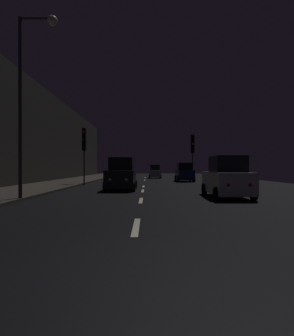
{
  "coord_description": "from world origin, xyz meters",
  "views": [
    {
      "loc": [
        0.27,
        -4.21,
        1.49
      ],
      "look_at": [
        0.22,
        20.67,
        1.43
      ],
      "focal_mm": 30.95,
      "sensor_mm": 36.0,
      "label": 1
    }
  ],
  "objects_px": {
    "car_approaching_headlights": "(122,175)",
    "streetlamp_overhead": "(31,80)",
    "traffic_light_far_left": "(85,144)",
    "car_parked_right_near": "(227,178)",
    "traffic_light_far_right": "(193,148)",
    "car_distant_taillights": "(156,172)",
    "car_parked_right_far": "(185,173)"
  },
  "relations": [
    {
      "from": "streetlamp_overhead",
      "to": "car_approaching_headlights",
      "type": "bearing_deg",
      "value": 62.72
    },
    {
      "from": "car_approaching_headlights",
      "to": "car_distant_taillights",
      "type": "relative_size",
      "value": 1.16
    },
    {
      "from": "car_approaching_headlights",
      "to": "streetlamp_overhead",
      "type": "bearing_deg",
      "value": -27.28
    },
    {
      "from": "traffic_light_far_left",
      "to": "car_parked_right_far",
      "type": "distance_m",
      "value": 11.42
    },
    {
      "from": "car_parked_right_far",
      "to": "streetlamp_overhead",
      "type": "bearing_deg",
      "value": 153.31
    },
    {
      "from": "car_parked_right_far",
      "to": "traffic_light_far_right",
      "type": "bearing_deg",
      "value": -113.39
    },
    {
      "from": "car_approaching_headlights",
      "to": "car_distant_taillights",
      "type": "distance_m",
      "value": 21.04
    },
    {
      "from": "car_distant_taillights",
      "to": "traffic_light_far_left",
      "type": "bearing_deg",
      "value": 157.71
    },
    {
      "from": "traffic_light_far_left",
      "to": "streetlamp_overhead",
      "type": "relative_size",
      "value": 0.59
    },
    {
      "from": "car_parked_right_near",
      "to": "traffic_light_far_right",
      "type": "bearing_deg",
      "value": -2.91
    },
    {
      "from": "car_distant_taillights",
      "to": "streetlamp_overhead",
      "type": "bearing_deg",
      "value": 167.3
    },
    {
      "from": "streetlamp_overhead",
      "to": "car_parked_right_near",
      "type": "distance_m",
      "value": 10.17
    },
    {
      "from": "traffic_light_far_right",
      "to": "car_distant_taillights",
      "type": "relative_size",
      "value": 1.34
    },
    {
      "from": "traffic_light_far_left",
      "to": "car_parked_right_far",
      "type": "bearing_deg",
      "value": 124.33
    },
    {
      "from": "streetlamp_overhead",
      "to": "car_parked_right_far",
      "type": "relative_size",
      "value": 2.06
    },
    {
      "from": "traffic_light_far_right",
      "to": "streetlamp_overhead",
      "type": "relative_size",
      "value": 0.61
    },
    {
      "from": "traffic_light_far_left",
      "to": "car_distant_taillights",
      "type": "relative_size",
      "value": 1.31
    },
    {
      "from": "traffic_light_far_left",
      "to": "streetlamp_overhead",
      "type": "height_order",
      "value": "streetlamp_overhead"
    },
    {
      "from": "traffic_light_far_left",
      "to": "car_parked_right_near",
      "type": "relative_size",
      "value": 1.18
    },
    {
      "from": "traffic_light_far_right",
      "to": "car_distant_taillights",
      "type": "height_order",
      "value": "traffic_light_far_right"
    },
    {
      "from": "car_distant_taillights",
      "to": "car_parked_right_far",
      "type": "bearing_deg",
      "value": -163.22
    },
    {
      "from": "car_approaching_headlights",
      "to": "traffic_light_far_right",
      "type": "bearing_deg",
      "value": 149.73
    },
    {
      "from": "traffic_light_far_left",
      "to": "traffic_light_far_right",
      "type": "xyz_separation_m",
      "value": [
        10.06,
        5.82,
        0.08
      ]
    },
    {
      "from": "streetlamp_overhead",
      "to": "car_parked_right_far",
      "type": "bearing_deg",
      "value": 63.31
    },
    {
      "from": "car_parked_right_far",
      "to": "car_parked_right_near",
      "type": "bearing_deg",
      "value": 180.0
    },
    {
      "from": "car_approaching_headlights",
      "to": "traffic_light_far_left",
      "type": "bearing_deg",
      "value": -145.41
    },
    {
      "from": "car_approaching_headlights",
      "to": "car_parked_right_near",
      "type": "xyz_separation_m",
      "value": [
        5.65,
        -4.76,
        -0.04
      ]
    },
    {
      "from": "car_approaching_headlights",
      "to": "car_parked_right_near",
      "type": "relative_size",
      "value": 1.04
    },
    {
      "from": "car_approaching_headlights",
      "to": "car_parked_right_far",
      "type": "relative_size",
      "value": 1.08
    },
    {
      "from": "traffic_light_far_left",
      "to": "streetlamp_overhead",
      "type": "bearing_deg",
      "value": 1.73
    },
    {
      "from": "car_approaching_headlights",
      "to": "car_parked_right_far",
      "type": "bearing_deg",
      "value": 153.64
    },
    {
      "from": "car_parked_right_near",
      "to": "car_approaching_headlights",
      "type": "bearing_deg",
      "value": 49.87
    }
  ]
}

